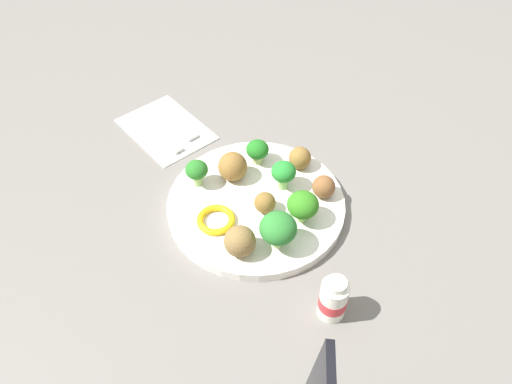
{
  "coord_description": "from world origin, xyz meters",
  "views": [
    {
      "loc": [
        0.42,
        -0.3,
        0.59
      ],
      "look_at": [
        0.0,
        0.0,
        0.04
      ],
      "focal_mm": 34.71,
      "sensor_mm": 36.0,
      "label": 1
    }
  ],
  "objects_px": {
    "broccoli_floret_center": "(303,205)",
    "knife": "(159,133)",
    "meatball_front_left": "(240,241)",
    "meatball_near_rim": "(266,202)",
    "plate": "(256,204)",
    "napkin": "(166,129)",
    "meatball_mid_left": "(300,158)",
    "pepper_ring_front_left": "(217,221)",
    "meatball_far_rim": "(233,166)",
    "fork": "(176,125)",
    "broccoli_floret_far_rim": "(257,150)",
    "broccoli_floret_back_right": "(197,171)",
    "broccoli_floret_mid_left": "(282,171)",
    "yogurt_bottle": "(333,299)",
    "broccoli_floret_back_left": "(278,229)",
    "meatball_back_left": "(324,187)"
  },
  "relations": [
    {
      "from": "broccoli_floret_center",
      "to": "napkin",
      "type": "distance_m",
      "value": 0.33
    },
    {
      "from": "broccoli_floret_far_rim",
      "to": "knife",
      "type": "height_order",
      "value": "broccoli_floret_far_rim"
    },
    {
      "from": "plate",
      "to": "fork",
      "type": "bearing_deg",
      "value": -178.65
    },
    {
      "from": "meatball_far_rim",
      "to": "meatball_mid_left",
      "type": "xyz_separation_m",
      "value": [
        0.04,
        0.1,
        -0.01
      ]
    },
    {
      "from": "knife",
      "to": "meatball_back_left",
      "type": "bearing_deg",
      "value": 24.58
    },
    {
      "from": "meatball_mid_left",
      "to": "yogurt_bottle",
      "type": "bearing_deg",
      "value": -29.68
    },
    {
      "from": "plate",
      "to": "broccoli_floret_far_rim",
      "type": "distance_m",
      "value": 0.1
    },
    {
      "from": "plate",
      "to": "napkin",
      "type": "height_order",
      "value": "plate"
    },
    {
      "from": "meatball_mid_left",
      "to": "yogurt_bottle",
      "type": "height_order",
      "value": "yogurt_bottle"
    },
    {
      "from": "knife",
      "to": "yogurt_bottle",
      "type": "xyz_separation_m",
      "value": [
        0.45,
        0.02,
        0.03
      ]
    },
    {
      "from": "broccoli_floret_center",
      "to": "napkin",
      "type": "bearing_deg",
      "value": -169.77
    },
    {
      "from": "broccoli_floret_mid_left",
      "to": "napkin",
      "type": "bearing_deg",
      "value": -162.74
    },
    {
      "from": "broccoli_floret_back_left",
      "to": "knife",
      "type": "bearing_deg",
      "value": -177.14
    },
    {
      "from": "broccoli_floret_mid_left",
      "to": "napkin",
      "type": "height_order",
      "value": "broccoli_floret_mid_left"
    },
    {
      "from": "plate",
      "to": "knife",
      "type": "distance_m",
      "value": 0.25
    },
    {
      "from": "broccoli_floret_far_rim",
      "to": "broccoli_floret_mid_left",
      "type": "xyz_separation_m",
      "value": [
        0.07,
        -0.0,
        0.01
      ]
    },
    {
      "from": "broccoli_floret_far_rim",
      "to": "pepper_ring_front_left",
      "type": "height_order",
      "value": "broccoli_floret_far_rim"
    },
    {
      "from": "meatball_far_rim",
      "to": "meatball_front_left",
      "type": "bearing_deg",
      "value": -29.97
    },
    {
      "from": "meatball_front_left",
      "to": "pepper_ring_front_left",
      "type": "bearing_deg",
      "value": 179.28
    },
    {
      "from": "napkin",
      "to": "knife",
      "type": "distance_m",
      "value": 0.02
    },
    {
      "from": "broccoli_floret_mid_left",
      "to": "broccoli_floret_far_rim",
      "type": "bearing_deg",
      "value": 179.48
    },
    {
      "from": "plate",
      "to": "napkin",
      "type": "bearing_deg",
      "value": -174.47
    },
    {
      "from": "broccoli_floret_far_rim",
      "to": "broccoli_floret_back_left",
      "type": "height_order",
      "value": "broccoli_floret_back_left"
    },
    {
      "from": "broccoli_floret_back_left",
      "to": "meatball_mid_left",
      "type": "distance_m",
      "value": 0.17
    },
    {
      "from": "meatball_far_rim",
      "to": "fork",
      "type": "distance_m",
      "value": 0.19
    },
    {
      "from": "broccoli_floret_back_right",
      "to": "meatball_front_left",
      "type": "height_order",
      "value": "same"
    },
    {
      "from": "meatball_front_left",
      "to": "meatball_far_rim",
      "type": "bearing_deg",
      "value": 150.03
    },
    {
      "from": "meatball_near_rim",
      "to": "pepper_ring_front_left",
      "type": "relative_size",
      "value": 0.57
    },
    {
      "from": "meatball_front_left",
      "to": "yogurt_bottle",
      "type": "bearing_deg",
      "value": 18.54
    },
    {
      "from": "broccoli_floret_center",
      "to": "knife",
      "type": "distance_m",
      "value": 0.33
    },
    {
      "from": "pepper_ring_front_left",
      "to": "yogurt_bottle",
      "type": "bearing_deg",
      "value": 12.95
    },
    {
      "from": "meatball_front_left",
      "to": "broccoli_floret_center",
      "type": "bearing_deg",
      "value": 87.31
    },
    {
      "from": "meatball_front_left",
      "to": "broccoli_floret_far_rim",
      "type": "bearing_deg",
      "value": 136.76
    },
    {
      "from": "meatball_far_rim",
      "to": "fork",
      "type": "height_order",
      "value": "meatball_far_rim"
    },
    {
      "from": "broccoli_floret_far_rim",
      "to": "meatball_mid_left",
      "type": "xyz_separation_m",
      "value": [
        0.05,
        0.05,
        -0.01
      ]
    },
    {
      "from": "knife",
      "to": "broccoli_floret_mid_left",
      "type": "bearing_deg",
      "value": 21.49
    },
    {
      "from": "meatball_near_rim",
      "to": "pepper_ring_front_left",
      "type": "height_order",
      "value": "meatball_near_rim"
    },
    {
      "from": "meatball_mid_left",
      "to": "napkin",
      "type": "relative_size",
      "value": 0.22
    },
    {
      "from": "meatball_far_rim",
      "to": "napkin",
      "type": "relative_size",
      "value": 0.28
    },
    {
      "from": "broccoli_floret_back_right",
      "to": "meatball_far_rim",
      "type": "height_order",
      "value": "meatball_far_rim"
    },
    {
      "from": "broccoli_floret_far_rim",
      "to": "meatball_near_rim",
      "type": "distance_m",
      "value": 0.11
    },
    {
      "from": "meatball_front_left",
      "to": "meatball_near_rim",
      "type": "height_order",
      "value": "meatball_front_left"
    },
    {
      "from": "meatball_front_left",
      "to": "yogurt_bottle",
      "type": "xyz_separation_m",
      "value": [
        0.14,
        0.05,
        -0.01
      ]
    },
    {
      "from": "broccoli_floret_back_right",
      "to": "meatball_near_rim",
      "type": "relative_size",
      "value": 1.4
    },
    {
      "from": "meatball_mid_left",
      "to": "pepper_ring_front_left",
      "type": "xyz_separation_m",
      "value": [
        0.03,
        -0.18,
        -0.01
      ]
    },
    {
      "from": "broccoli_floret_back_right",
      "to": "napkin",
      "type": "xyz_separation_m",
      "value": [
        -0.17,
        0.03,
        -0.04
      ]
    },
    {
      "from": "broccoli_floret_center",
      "to": "meatball_far_rim",
      "type": "xyz_separation_m",
      "value": [
        -0.14,
        -0.03,
        -0.01
      ]
    },
    {
      "from": "plate",
      "to": "broccoli_floret_mid_left",
      "type": "height_order",
      "value": "broccoli_floret_mid_left"
    },
    {
      "from": "pepper_ring_front_left",
      "to": "meatball_back_left",
      "type": "bearing_deg",
      "value": 74.19
    },
    {
      "from": "broccoli_floret_mid_left",
      "to": "knife",
      "type": "bearing_deg",
      "value": -158.51
    }
  ]
}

